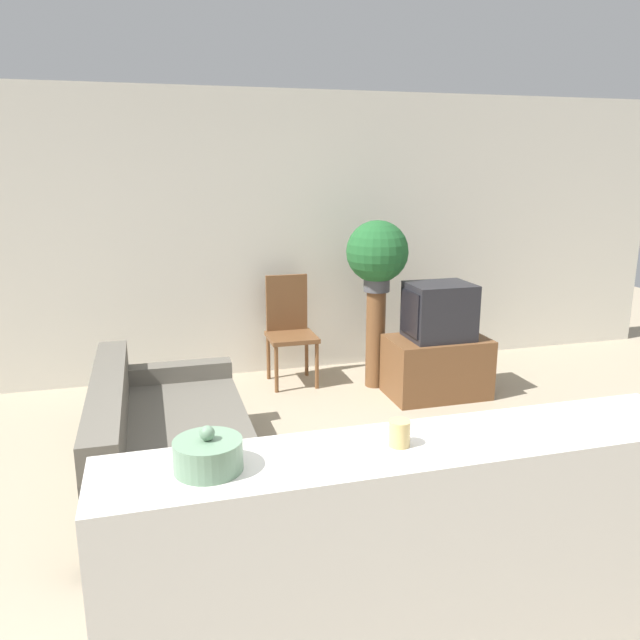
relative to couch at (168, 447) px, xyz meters
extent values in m
plane|color=tan|center=(0.91, -1.31, -0.26)|extent=(14.00, 14.00, 0.00)
cube|color=silver|center=(0.91, 2.12, 1.09)|extent=(9.00, 0.06, 2.70)
cube|color=#605B51|center=(0.04, 0.00, -0.05)|extent=(0.96, 1.86, 0.42)
cube|color=#605B51|center=(-0.34, 0.00, 0.31)|extent=(0.20, 1.86, 0.32)
cube|color=#605B51|center=(0.04, -0.85, 0.01)|extent=(0.96, 0.16, 0.54)
cube|color=#605B51|center=(0.04, 0.85, 0.01)|extent=(0.96, 0.16, 0.54)
cube|color=brown|center=(2.38, 1.01, 0.01)|extent=(0.87, 0.54, 0.53)
cube|color=#232328|center=(2.38, 1.01, 0.52)|extent=(0.54, 0.45, 0.49)
cube|color=black|center=(2.10, 1.01, 0.52)|extent=(0.02, 0.37, 0.38)
cube|color=brown|center=(1.20, 1.66, 0.20)|extent=(0.44, 0.44, 0.04)
cube|color=brown|center=(1.20, 1.86, 0.48)|extent=(0.40, 0.04, 0.53)
cylinder|color=brown|center=(1.01, 1.47, -0.04)|extent=(0.04, 0.04, 0.44)
cylinder|color=brown|center=(1.39, 1.47, -0.04)|extent=(0.04, 0.04, 0.44)
cylinder|color=brown|center=(1.01, 1.85, -0.04)|extent=(0.04, 0.04, 0.44)
cylinder|color=brown|center=(1.39, 1.85, -0.04)|extent=(0.04, 0.04, 0.44)
cylinder|color=brown|center=(1.94, 1.40, 0.19)|extent=(0.18, 0.18, 0.90)
cylinder|color=#4C4C51|center=(1.94, 1.40, 0.71)|extent=(0.24, 0.24, 0.12)
sphere|color=#23602D|center=(1.94, 1.40, 1.00)|extent=(0.56, 0.56, 0.56)
cube|color=silver|center=(0.91, -1.76, 0.23)|extent=(2.45, 0.44, 0.97)
cylinder|color=gray|center=(0.11, -1.76, 0.77)|extent=(0.25, 0.25, 0.11)
sphere|color=gray|center=(0.11, -1.76, 0.85)|extent=(0.05, 0.05, 0.05)
cylinder|color=tan|center=(0.84, -1.76, 0.76)|extent=(0.08, 0.08, 0.10)
camera|label=1|loc=(-0.05, -3.81, 1.76)|focal=35.00mm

